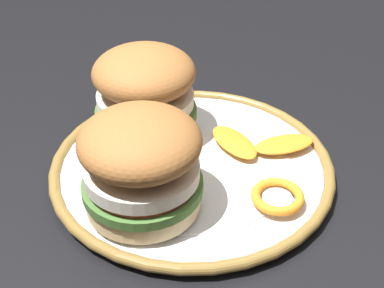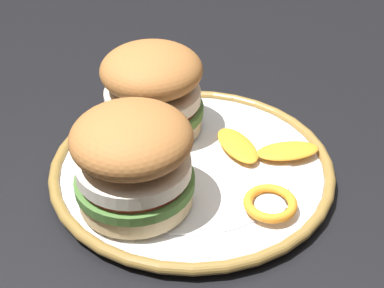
{
  "view_description": "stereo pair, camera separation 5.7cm",
  "coord_description": "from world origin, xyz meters",
  "views": [
    {
      "loc": [
        -0.54,
        -0.07,
        1.14
      ],
      "look_at": [
        -0.07,
        -0.04,
        0.8
      ],
      "focal_mm": 51.36,
      "sensor_mm": 36.0,
      "label": 1
    },
    {
      "loc": [
        -0.53,
        -0.13,
        1.14
      ],
      "look_at": [
        -0.07,
        -0.04,
        0.8
      ],
      "focal_mm": 51.36,
      "sensor_mm": 36.0,
      "label": 2
    }
  ],
  "objects": [
    {
      "name": "sandwich_half_left",
      "position": [
        -0.14,
        -0.0,
        0.83
      ],
      "size": [
        0.13,
        0.13,
        0.1
      ],
      "color": "beige",
      "rests_on": "dinner_plate"
    },
    {
      "name": "dining_table",
      "position": [
        0.0,
        0.0,
        0.67
      ],
      "size": [
        1.47,
        0.93,
        0.76
      ],
      "color": "black",
      "rests_on": "ground"
    },
    {
      "name": "dinner_plate",
      "position": [
        -0.07,
        -0.04,
        0.77
      ],
      "size": [
        0.31,
        0.31,
        0.02
      ],
      "color": "white",
      "rests_on": "dining_table"
    },
    {
      "name": "orange_peel_strip_long",
      "position": [
        -0.04,
        -0.09,
        0.78
      ],
      "size": [
        0.08,
        0.07,
        0.01
      ],
      "color": "orange",
      "rests_on": "dinner_plate"
    },
    {
      "name": "orange_peel_curled",
      "position": [
        -0.13,
        -0.13,
        0.78
      ],
      "size": [
        0.07,
        0.07,
        0.01
      ],
      "color": "orange",
      "rests_on": "dinner_plate"
    },
    {
      "name": "sandwich_half_right",
      "position": [
        -0.02,
        0.01,
        0.83
      ],
      "size": [
        0.12,
        0.12,
        0.1
      ],
      "color": "beige",
      "rests_on": "dinner_plate"
    },
    {
      "name": "orange_peel_strip_short",
      "position": [
        -0.04,
        -0.14,
        0.78
      ],
      "size": [
        0.06,
        0.08,
        0.01
      ],
      "color": "orange",
      "rests_on": "dinner_plate"
    }
  ]
}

